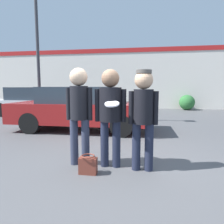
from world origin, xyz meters
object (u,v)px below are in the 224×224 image
(person_right, at_px, (143,111))
(shrub, at_px, (187,102))
(parked_car_near, at_px, (81,108))
(parked_car_far, at_px, (35,101))
(street_lamp, at_px, (43,26))
(handbag, at_px, (88,165))
(person_left, at_px, (79,108))
(person_middle_with_frisbee, at_px, (110,108))

(person_right, height_order, shrub, person_right)
(parked_car_near, distance_m, shrub, 8.77)
(parked_car_far, xyz_separation_m, street_lamp, (1.86, -2.37, 3.03))
(street_lamp, bearing_deg, handbag, -55.53)
(person_right, relative_size, parked_car_near, 0.37)
(handbag, bearing_deg, shrub, 70.83)
(person_left, bearing_deg, person_middle_with_frisbee, -0.15)
(person_middle_with_frisbee, relative_size, handbag, 5.53)
(parked_car_far, relative_size, street_lamp, 0.75)
(street_lamp, distance_m, handbag, 6.35)
(person_middle_with_frisbee, xyz_separation_m, parked_car_far, (-5.14, 6.29, -0.33))
(parked_car_far, height_order, street_lamp, street_lamp)
(parked_car_far, distance_m, street_lamp, 4.27)
(street_lamp, height_order, shrub, street_lamp)
(person_middle_with_frisbee, height_order, parked_car_near, person_middle_with_frisbee)
(person_middle_with_frisbee, distance_m, person_right, 0.59)
(person_right, distance_m, street_lamp, 6.18)
(person_left, bearing_deg, parked_car_near, 107.29)
(person_middle_with_frisbee, relative_size, street_lamp, 0.29)
(person_left, relative_size, parked_car_near, 0.38)
(person_right, xyz_separation_m, parked_car_far, (-5.72, 6.36, -0.30))
(parked_car_near, height_order, handbag, parked_car_near)
(handbag, bearing_deg, person_right, 19.06)
(person_right, bearing_deg, person_middle_with_frisbee, 172.53)
(person_right, bearing_deg, parked_car_near, 124.10)
(person_middle_with_frisbee, relative_size, parked_car_near, 0.38)
(person_middle_with_frisbee, distance_m, shrub, 10.86)
(person_middle_with_frisbee, distance_m, handbag, 1.05)
(person_left, relative_size, person_right, 1.03)
(person_middle_with_frisbee, height_order, parked_car_far, person_middle_with_frisbee)
(person_left, distance_m, shrub, 11.05)
(person_right, relative_size, parked_car_far, 0.38)
(person_left, relative_size, handbag, 5.63)
(street_lamp, bearing_deg, parked_car_far, 128.14)
(parked_car_near, bearing_deg, handbag, -70.54)
(parked_car_near, relative_size, shrub, 4.68)
(handbag, bearing_deg, parked_car_far, 125.81)
(parked_car_near, bearing_deg, person_right, -55.90)
(shrub, bearing_deg, parked_car_far, -154.84)
(person_middle_with_frisbee, relative_size, parked_car_far, 0.38)
(shrub, relative_size, handbag, 3.13)
(parked_car_near, bearing_deg, person_left, -72.71)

